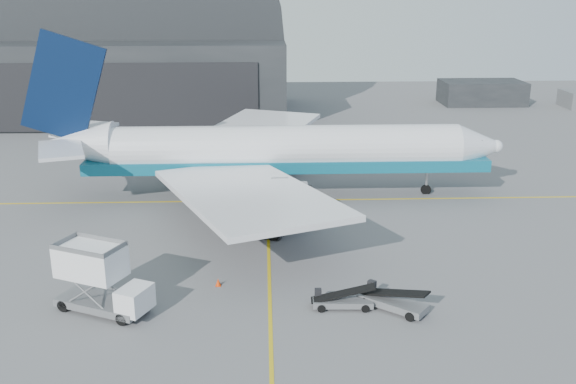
{
  "coord_description": "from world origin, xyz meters",
  "views": [
    {
      "loc": [
        -0.25,
        -38.86,
        19.85
      ],
      "look_at": [
        1.56,
        8.68,
        4.5
      ],
      "focal_mm": 40.0,
      "sensor_mm": 36.0,
      "label": 1
    }
  ],
  "objects_px": {
    "belt_loader_a": "(342,301)",
    "airliner": "(268,151)",
    "catering_truck": "(99,279)",
    "pushback_tug": "(262,227)",
    "belt_loader_b": "(392,301)"
  },
  "relations": [
    {
      "from": "pushback_tug",
      "to": "belt_loader_b",
      "type": "distance_m",
      "value": 15.66
    },
    {
      "from": "airliner",
      "to": "belt_loader_a",
      "type": "xyz_separation_m",
      "value": [
        4.58,
        -23.38,
        -4.06
      ]
    },
    {
      "from": "catering_truck",
      "to": "belt_loader_a",
      "type": "height_order",
      "value": "catering_truck"
    },
    {
      "from": "pushback_tug",
      "to": "belt_loader_a",
      "type": "relative_size",
      "value": 1.06
    },
    {
      "from": "catering_truck",
      "to": "pushback_tug",
      "type": "relative_size",
      "value": 1.52
    },
    {
      "from": "airliner",
      "to": "belt_loader_b",
      "type": "distance_m",
      "value": 25.24
    },
    {
      "from": "belt_loader_a",
      "to": "airliner",
      "type": "bearing_deg",
      "value": 103.29
    },
    {
      "from": "pushback_tug",
      "to": "belt_loader_a",
      "type": "bearing_deg",
      "value": -52.9
    },
    {
      "from": "pushback_tug",
      "to": "belt_loader_a",
      "type": "height_order",
      "value": "pushback_tug"
    },
    {
      "from": "catering_truck",
      "to": "belt_loader_b",
      "type": "relative_size",
      "value": 1.5
    },
    {
      "from": "pushback_tug",
      "to": "belt_loader_a",
      "type": "distance_m",
      "value": 13.94
    },
    {
      "from": "airliner",
      "to": "belt_loader_a",
      "type": "height_order",
      "value": "airliner"
    },
    {
      "from": "catering_truck",
      "to": "belt_loader_b",
      "type": "distance_m",
      "value": 18.64
    },
    {
      "from": "pushback_tug",
      "to": "belt_loader_b",
      "type": "height_order",
      "value": "belt_loader_b"
    },
    {
      "from": "belt_loader_a",
      "to": "belt_loader_b",
      "type": "xyz_separation_m",
      "value": [
        3.16,
        -0.31,
        0.08
      ]
    }
  ]
}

